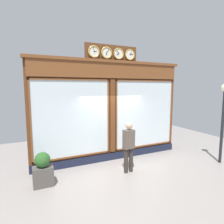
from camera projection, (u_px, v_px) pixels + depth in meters
The scene contains 6 objects.
ground_plane at pixel (158, 195), 5.05m from camera, with size 14.00×14.00×0.00m, color gray.
shop_facade at pixel (111, 110), 7.43m from camera, with size 6.13×0.42×4.36m.
pedestrian at pixel (129, 145), 6.34m from camera, with size 0.38×0.25×1.69m.
street_lamp at pixel (224, 110), 7.01m from camera, with size 0.28×0.28×2.95m.
planter_box at pixel (43, 176), 5.52m from camera, with size 0.56×0.36×0.56m, color #4C4742.
planter_shrub at pixel (42, 160), 5.45m from camera, with size 0.43×0.43×0.43m, color #285623.
Camera 1 is at (3.11, 6.56, 2.83)m, focal length 30.84 mm.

